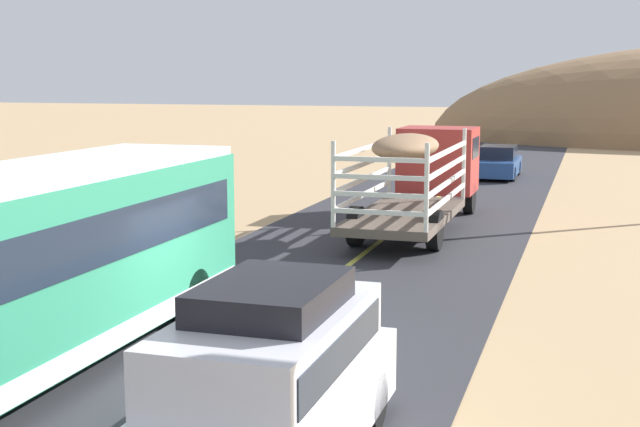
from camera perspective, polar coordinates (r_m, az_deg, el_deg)
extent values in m
plane|color=tan|center=(15.22, -5.24, -8.79)|extent=(240.00, 240.00, 0.00)
cube|color=#2D2D33|center=(15.21, -5.24, -8.75)|extent=(8.00, 120.00, 0.02)
cube|color=#D8CC4C|center=(15.21, -5.24, -8.71)|extent=(0.16, 117.60, 0.00)
cube|color=silver|center=(10.62, -2.90, -12.77)|extent=(1.90, 4.60, 0.90)
cube|color=silver|center=(10.20, -3.24, -8.63)|extent=(1.75, 3.59, 0.80)
cube|color=#192333|center=(10.20, -3.24, -8.52)|extent=(1.79, 3.22, 0.44)
cube|color=black|center=(10.09, -3.16, -5.40)|extent=(1.42, 2.07, 0.36)
cylinder|color=black|center=(12.25, -4.19, -11.26)|extent=(0.26, 0.76, 0.76)
cylinder|color=black|center=(11.77, 3.42, -12.10)|extent=(0.26, 0.76, 0.76)
cube|color=#B2332D|center=(29.98, 7.75, 3.50)|extent=(2.50, 2.20, 2.20)
cube|color=#192333|center=(29.94, 7.77, 4.36)|extent=(2.53, 1.54, 0.70)
cube|color=brown|center=(24.85, 5.57, -0.13)|extent=(2.50, 6.40, 0.24)
cylinder|color=silver|center=(27.99, 4.56, 3.42)|extent=(0.12, 0.12, 2.20)
cylinder|color=silver|center=(27.56, 9.40, 3.24)|extent=(0.12, 0.12, 2.20)
cylinder|color=silver|center=(21.95, 0.87, 1.93)|extent=(0.12, 0.12, 2.20)
cylinder|color=silver|center=(21.40, 6.99, 1.68)|extent=(0.12, 0.12, 2.20)
cube|color=silver|center=(25.04, 2.88, 1.27)|extent=(0.08, 6.30, 0.12)
cube|color=silver|center=(24.55, 8.36, 1.03)|extent=(0.08, 6.30, 0.12)
cube|color=silver|center=(21.72, 3.86, 0.07)|extent=(2.40, 0.08, 0.12)
cube|color=silver|center=(24.99, 2.89, 2.26)|extent=(0.08, 6.30, 0.12)
cube|color=silver|center=(24.50, 8.38, 2.05)|extent=(0.08, 6.30, 0.12)
cube|color=silver|center=(21.66, 3.88, 1.22)|extent=(2.40, 0.08, 0.12)
cube|color=silver|center=(24.94, 2.90, 3.27)|extent=(0.08, 6.30, 0.12)
cube|color=silver|center=(24.45, 8.40, 3.07)|extent=(0.08, 6.30, 0.12)
cube|color=silver|center=(21.60, 3.89, 2.38)|extent=(2.40, 0.08, 0.12)
cube|color=silver|center=(24.90, 2.91, 4.28)|extent=(0.08, 6.30, 0.12)
cube|color=silver|center=(24.41, 8.43, 4.10)|extent=(0.08, 6.30, 0.12)
cube|color=silver|center=(21.55, 3.90, 3.54)|extent=(2.40, 0.08, 0.12)
ellipsoid|color=#8C6B4C|center=(24.62, 5.64, 4.40)|extent=(1.75, 3.84, 0.70)
cylinder|color=black|center=(30.32, 5.67, 1.22)|extent=(0.32, 1.10, 1.10)
cylinder|color=black|center=(29.96, 9.76, 1.04)|extent=(0.32, 1.10, 1.10)
cylinder|color=black|center=(23.90, 2.37, -0.83)|extent=(0.32, 1.10, 1.10)
cylinder|color=black|center=(23.43, 7.53, -1.09)|extent=(0.32, 1.10, 1.10)
cube|color=#2D8C66|center=(14.40, -18.10, -3.15)|extent=(2.50, 10.00, 2.70)
cube|color=white|center=(14.18, -18.38, 2.52)|extent=(2.45, 9.80, 0.16)
cube|color=#192333|center=(14.31, -18.19, -1.30)|extent=(2.54, 9.20, 0.80)
cube|color=silver|center=(14.67, -17.88, -7.54)|extent=(2.53, 9.80, 0.36)
cylinder|color=black|center=(17.88, -14.75, -4.62)|extent=(0.30, 1.00, 1.00)
cylinder|color=black|center=(16.83, -8.37, -5.26)|extent=(0.30, 1.00, 1.00)
cube|color=#264C8C|center=(40.97, 11.57, 3.04)|extent=(1.80, 4.40, 0.70)
cube|color=#192333|center=(41.00, 11.61, 3.96)|extent=(1.53, 2.20, 0.60)
cylinder|color=black|center=(42.38, 10.69, 3.01)|extent=(0.22, 0.66, 0.66)
cylinder|color=black|center=(42.22, 12.82, 2.92)|extent=(0.22, 0.66, 0.66)
cylinder|color=black|center=(39.77, 10.23, 2.64)|extent=(0.22, 0.66, 0.66)
cylinder|color=black|center=(39.60, 12.50, 2.55)|extent=(0.22, 0.66, 0.66)
ellipsoid|color=#84705B|center=(22.54, -18.55, -2.64)|extent=(1.09, 1.19, 0.55)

